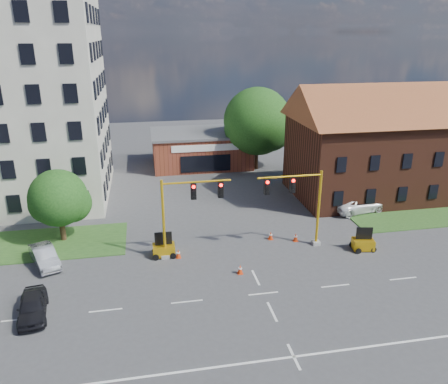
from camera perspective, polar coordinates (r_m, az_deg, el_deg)
The scene contains 19 objects.
ground at distance 29.32m, azimuth 5.17°, elevation -13.07°, with size 120.00×120.00×0.00m, color #444547.
grass_verge_ne at distance 44.03m, azimuth 25.05°, elevation -3.12°, with size 14.00×4.00×0.08m, color #284F1D.
lane_markings at distance 26.97m, azimuth 6.93°, elevation -16.46°, with size 60.00×36.00×0.01m, color white, non-canonical shape.
office_block at distance 47.60m, azimuth -26.87°, elevation 11.16°, with size 18.40×15.40×20.60m.
brick_shop at distance 55.72m, azimuth -3.02°, elevation 5.74°, with size 12.40×8.40×4.30m.
townhouse_row at distance 47.85m, azimuth 21.39°, elevation 6.60°, with size 21.00×11.00×11.50m.
tree_large at distance 53.50m, azimuth 4.78°, elevation 8.94°, with size 8.56×8.15×9.99m.
tree_nw_front at distance 36.94m, azimuth -20.44°, elevation -0.90°, with size 4.79×4.56×5.99m.
signal_mast_west at distance 32.02m, azimuth -5.04°, elevation -2.13°, with size 5.30×0.60×6.20m.
signal_mast_east at distance 33.87m, azimuth 9.78°, elevation -1.08°, with size 5.30×0.60×6.20m.
trailer_west at distance 33.64m, azimuth -7.87°, elevation -7.36°, with size 1.66×1.11×1.89m.
trailer_east at distance 35.89m, azimuth 17.71°, elevation -6.37°, with size 1.77×1.33×1.83m.
cone_a at distance 31.18m, azimuth 2.12°, elevation -10.06°, with size 0.40×0.40×0.70m.
cone_b at distance 33.36m, azimuth -6.00°, elevation -8.01°, with size 0.40×0.40×0.70m.
cone_c at distance 36.14m, azimuth 9.34°, elevation -5.85°, with size 0.40×0.40×0.70m.
cone_d at distance 36.15m, azimuth 6.11°, elevation -5.68°, with size 0.40×0.40×0.70m.
pickup_white at distance 43.21m, azimuth 17.13°, elevation -1.49°, with size 2.46×5.33×1.48m, color white.
sedan_dark at distance 29.21m, azimuth -23.73°, elevation -13.48°, with size 1.59×3.95×1.35m, color black.
sedan_silver_front at distance 34.66m, azimuth -22.41°, elevation -7.78°, with size 1.44×4.13×1.36m, color #94979A.
Camera 1 is at (-7.00, -23.53, 16.04)m, focal length 35.00 mm.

